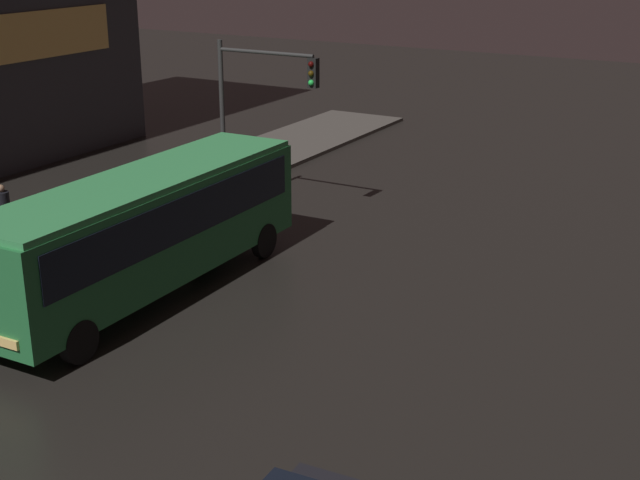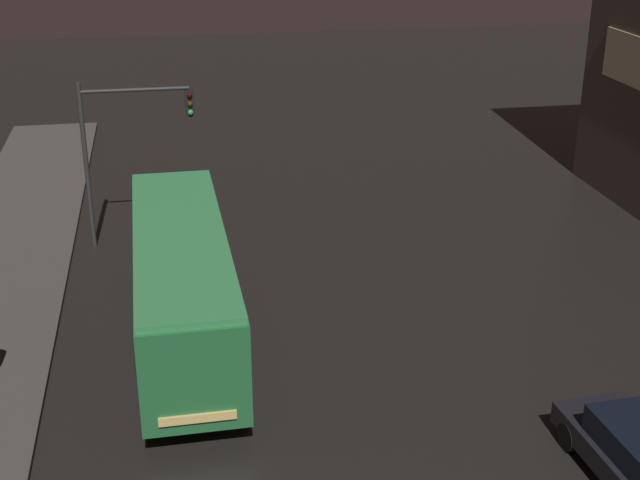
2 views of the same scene
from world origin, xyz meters
TOP-DOWN VIEW (x-y plane):
  - bus_near at (-3.52, 10.84)m, footprint 2.60×10.44m
  - pedestrian_near at (-9.64, 11.58)m, footprint 0.46×0.46m
  - traffic_light_main at (-4.96, 18.07)m, footprint 3.70×0.35m

SIDE VIEW (x-z plane):
  - pedestrian_near at x=-9.64m, z-range 0.34..2.09m
  - bus_near at x=-3.52m, z-range 0.37..3.55m
  - traffic_light_main at x=-4.96m, z-range 1.05..6.65m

